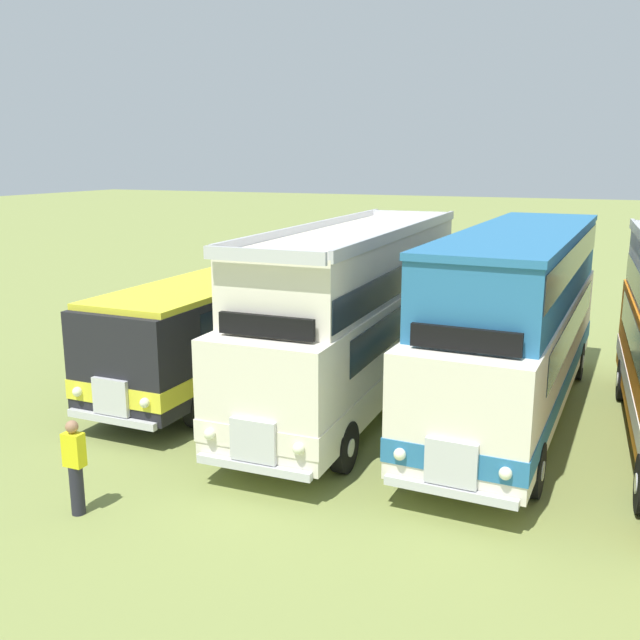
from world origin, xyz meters
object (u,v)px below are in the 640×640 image
(bus_second_in_row, at_px, (358,311))
(bus_first_in_row, at_px, (235,318))
(bus_third_in_row, at_px, (517,315))
(marshal_person, at_px, (75,467))

(bus_second_in_row, bearing_deg, bus_first_in_row, 172.75)
(bus_first_in_row, distance_m, bus_third_in_row, 7.65)
(bus_third_in_row, bearing_deg, bus_first_in_row, -179.94)
(bus_second_in_row, bearing_deg, bus_third_in_row, 7.35)
(bus_third_in_row, height_order, marshal_person, bus_third_in_row)
(bus_third_in_row, bearing_deg, marshal_person, -128.11)
(bus_first_in_row, xyz_separation_m, bus_third_in_row, (7.62, 0.01, 0.72))
(bus_first_in_row, xyz_separation_m, marshal_person, (1.36, -7.97, -0.87))
(bus_second_in_row, distance_m, bus_third_in_row, 3.85)
(marshal_person, bearing_deg, bus_first_in_row, 99.67)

